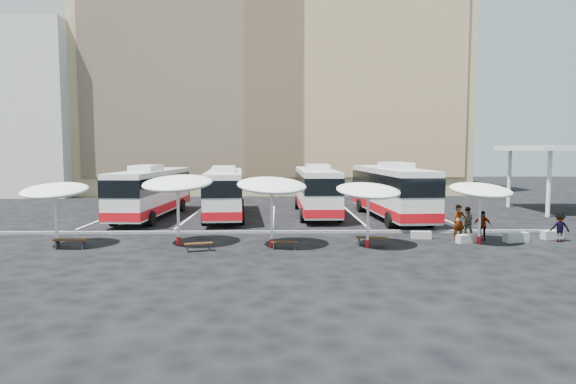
{
  "coord_description": "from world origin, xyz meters",
  "views": [
    {
      "loc": [
        0.36,
        -27.3,
        4.85
      ],
      "look_at": [
        1.0,
        3.0,
        2.2
      ],
      "focal_mm": 30.0,
      "sensor_mm": 36.0,
      "label": 1
    }
  ],
  "objects_px": {
    "sunshade_1": "(178,184)",
    "wood_bench_1": "(199,245)",
    "sunshade_4": "(481,190)",
    "conc_bench_1": "(467,239)",
    "conc_bench_3": "(552,235)",
    "sunshade_2": "(272,186)",
    "passenger_1": "(467,222)",
    "sunshade_0": "(55,191)",
    "bus_3": "(391,190)",
    "wood_bench_0": "(71,241)",
    "conc_bench_0": "(421,235)",
    "bus_1": "(225,191)",
    "passenger_3": "(560,227)",
    "bus_0": "(152,191)",
    "wood_bench_3": "(372,239)",
    "sunshade_3": "(368,191)",
    "wood_bench_2": "(285,243)",
    "passenger_2": "(482,225)",
    "conc_bench_2": "(516,237)",
    "bus_2": "(316,189)",
    "passenger_0": "(459,222)"
  },
  "relations": [
    {
      "from": "passenger_0",
      "to": "conc_bench_1",
      "type": "bearing_deg",
      "value": -88.74
    },
    {
      "from": "sunshade_1",
      "to": "wood_bench_1",
      "type": "bearing_deg",
      "value": -52.25
    },
    {
      "from": "wood_bench_2",
      "to": "conc_bench_1",
      "type": "bearing_deg",
      "value": 9.23
    },
    {
      "from": "passenger_1",
      "to": "sunshade_4",
      "type": "bearing_deg",
      "value": 98.37
    },
    {
      "from": "sunshade_0",
      "to": "sunshade_4",
      "type": "distance_m",
      "value": 21.56
    },
    {
      "from": "sunshade_3",
      "to": "wood_bench_0",
      "type": "bearing_deg",
      "value": -179.55
    },
    {
      "from": "sunshade_4",
      "to": "passenger_3",
      "type": "height_order",
      "value": "sunshade_4"
    },
    {
      "from": "wood_bench_3",
      "to": "wood_bench_1",
      "type": "bearing_deg",
      "value": -173.17
    },
    {
      "from": "sunshade_2",
      "to": "wood_bench_1",
      "type": "height_order",
      "value": "sunshade_2"
    },
    {
      "from": "bus_3",
      "to": "passenger_1",
      "type": "bearing_deg",
      "value": -74.09
    },
    {
      "from": "sunshade_4",
      "to": "conc_bench_1",
      "type": "bearing_deg",
      "value": 157.76
    },
    {
      "from": "bus_2",
      "to": "sunshade_4",
      "type": "bearing_deg",
      "value": -56.83
    },
    {
      "from": "bus_1",
      "to": "conc_bench_2",
      "type": "height_order",
      "value": "bus_1"
    },
    {
      "from": "bus_0",
      "to": "bus_3",
      "type": "relative_size",
      "value": 0.95
    },
    {
      "from": "sunshade_3",
      "to": "conc_bench_0",
      "type": "height_order",
      "value": "sunshade_3"
    },
    {
      "from": "wood_bench_3",
      "to": "wood_bench_0",
      "type": "bearing_deg",
      "value": -178.78
    },
    {
      "from": "wood_bench_2",
      "to": "conc_bench_3",
      "type": "bearing_deg",
      "value": 9.6
    },
    {
      "from": "bus_0",
      "to": "passenger_2",
      "type": "xyz_separation_m",
      "value": [
        20.11,
        -9.17,
        -1.15
      ]
    },
    {
      "from": "wood_bench_1",
      "to": "conc_bench_3",
      "type": "xyz_separation_m",
      "value": [
        18.79,
        2.82,
        -0.08
      ]
    },
    {
      "from": "conc_bench_3",
      "to": "conc_bench_0",
      "type": "bearing_deg",
      "value": 177.89
    },
    {
      "from": "passenger_0",
      "to": "sunshade_4",
      "type": "bearing_deg",
      "value": -64.34
    },
    {
      "from": "wood_bench_0",
      "to": "conc_bench_0",
      "type": "bearing_deg",
      "value": 7.51
    },
    {
      "from": "sunshade_0",
      "to": "wood_bench_3",
      "type": "distance_m",
      "value": 16.0
    },
    {
      "from": "passenger_0",
      "to": "passenger_2",
      "type": "relative_size",
      "value": 1.2
    },
    {
      "from": "conc_bench_1",
      "to": "conc_bench_2",
      "type": "distance_m",
      "value": 2.68
    },
    {
      "from": "conc_bench_3",
      "to": "passenger_0",
      "type": "height_order",
      "value": "passenger_0"
    },
    {
      "from": "sunshade_0",
      "to": "sunshade_3",
      "type": "bearing_deg",
      "value": -1.57
    },
    {
      "from": "bus_1",
      "to": "conc_bench_1",
      "type": "bearing_deg",
      "value": -40.79
    },
    {
      "from": "sunshade_0",
      "to": "bus_3",
      "type": "bearing_deg",
      "value": 26.95
    },
    {
      "from": "conc_bench_2",
      "to": "passenger_0",
      "type": "xyz_separation_m",
      "value": [
        -2.79,
        0.73,
        0.7
      ]
    },
    {
      "from": "passenger_0",
      "to": "passenger_3",
      "type": "xyz_separation_m",
      "value": [
        5.12,
        -0.71,
        -0.19
      ]
    },
    {
      "from": "bus_0",
      "to": "sunshade_2",
      "type": "relative_size",
      "value": 2.7
    },
    {
      "from": "conc_bench_3",
      "to": "bus_0",
      "type": "bearing_deg",
      "value": 159.51
    },
    {
      "from": "bus_0",
      "to": "passenger_2",
      "type": "bearing_deg",
      "value": -20.82
    },
    {
      "from": "bus_0",
      "to": "conc_bench_1",
      "type": "bearing_deg",
      "value": -23.85
    },
    {
      "from": "bus_3",
      "to": "sunshade_4",
      "type": "distance_m",
      "value": 9.62
    },
    {
      "from": "conc_bench_0",
      "to": "conc_bench_2",
      "type": "bearing_deg",
      "value": -12.79
    },
    {
      "from": "wood_bench_3",
      "to": "conc_bench_1",
      "type": "distance_m",
      "value": 5.27
    },
    {
      "from": "bus_0",
      "to": "conc_bench_3",
      "type": "xyz_separation_m",
      "value": [
        24.05,
        -8.99,
        -1.71
      ]
    },
    {
      "from": "bus_1",
      "to": "sunshade_1",
      "type": "relative_size",
      "value": 2.85
    },
    {
      "from": "bus_1",
      "to": "sunshade_1",
      "type": "height_order",
      "value": "bus_1"
    },
    {
      "from": "sunshade_2",
      "to": "passenger_1",
      "type": "xyz_separation_m",
      "value": [
        10.89,
        2.66,
        -2.24
      ]
    },
    {
      "from": "sunshade_4",
      "to": "conc_bench_1",
      "type": "relative_size",
      "value": 3.29
    },
    {
      "from": "sunshade_0",
      "to": "conc_bench_2",
      "type": "distance_m",
      "value": 23.83
    },
    {
      "from": "sunshade_3",
      "to": "wood_bench_0",
      "type": "distance_m",
      "value": 14.87
    },
    {
      "from": "wood_bench_0",
      "to": "wood_bench_2",
      "type": "height_order",
      "value": "wood_bench_0"
    },
    {
      "from": "bus_1",
      "to": "bus_3",
      "type": "height_order",
      "value": "bus_3"
    },
    {
      "from": "bus_1",
      "to": "passenger_3",
      "type": "relative_size",
      "value": 7.78
    },
    {
      "from": "sunshade_1",
      "to": "passenger_3",
      "type": "distance_m",
      "value": 20.16
    },
    {
      "from": "bus_1",
      "to": "sunshade_2",
      "type": "relative_size",
      "value": 2.65
    }
  ]
}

